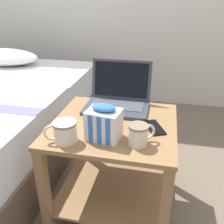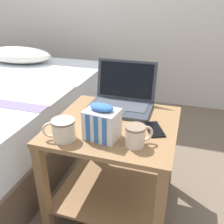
# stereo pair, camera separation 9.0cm
# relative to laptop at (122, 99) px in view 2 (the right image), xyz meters

# --- Properties ---
(ground_plane) EXTENTS (8.00, 8.00, 0.00)m
(ground_plane) POSITION_rel_laptop_xyz_m (0.02, -0.20, -0.59)
(ground_plane) COLOR brown
(bedside_table) EXTENTS (0.60, 0.58, 0.54)m
(bedside_table) POSITION_rel_laptop_xyz_m (0.02, -0.20, -0.24)
(bedside_table) COLOR olive
(bedside_table) RESTS_ON ground_plane
(laptop) EXTENTS (0.34, 0.27, 0.24)m
(laptop) POSITION_rel_laptop_xyz_m (0.00, 0.00, 0.00)
(laptop) COLOR #333842
(laptop) RESTS_ON bedside_table
(mug_front_left) EXTENTS (0.14, 0.10, 0.09)m
(mug_front_left) POSITION_rel_laptop_xyz_m (-0.15, -0.41, 0.00)
(mug_front_left) COLOR beige
(mug_front_left) RESTS_ON bedside_table
(mug_front_right) EXTENTS (0.11, 0.10, 0.09)m
(mug_front_right) POSITION_rel_laptop_xyz_m (0.16, -0.36, 0.00)
(mug_front_right) COLOR beige
(mug_front_right) RESTS_ON bedside_table
(snack_bag) EXTENTS (0.16, 0.13, 0.16)m
(snack_bag) POSITION_rel_laptop_xyz_m (0.01, -0.35, 0.03)
(snack_bag) COLOR silver
(snack_bag) RESTS_ON bedside_table
(cell_phone) EXTENTS (0.12, 0.16, 0.01)m
(cell_phone) POSITION_rel_laptop_xyz_m (0.22, -0.21, -0.04)
(cell_phone) COLOR black
(cell_phone) RESTS_ON bedside_table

